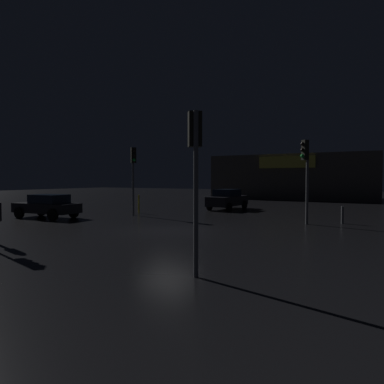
{
  "coord_description": "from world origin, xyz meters",
  "views": [
    {
      "loc": [
        8.7,
        -13.55,
        2.41
      ],
      "look_at": [
        -0.84,
        3.83,
        1.66
      ],
      "focal_mm": 32.7,
      "sensor_mm": 36.0,
      "label": 1
    }
  ],
  "objects_px": {
    "traffic_signal_opposite": "(195,154)",
    "traffic_signal_cross_left": "(133,167)",
    "car_far": "(47,206)",
    "store_building": "(296,177)",
    "traffic_signal_cross_right": "(306,164)",
    "car_near": "(227,199)"
  },
  "relations": [
    {
      "from": "traffic_signal_cross_right",
      "to": "traffic_signal_opposite",
      "type": "bearing_deg",
      "value": -92.33
    },
    {
      "from": "traffic_signal_opposite",
      "to": "traffic_signal_cross_right",
      "type": "distance_m",
      "value": 11.43
    },
    {
      "from": "traffic_signal_opposite",
      "to": "store_building",
      "type": "bearing_deg",
      "value": 98.52
    },
    {
      "from": "store_building",
      "to": "traffic_signal_opposite",
      "type": "bearing_deg",
      "value": -81.48
    },
    {
      "from": "car_near",
      "to": "car_far",
      "type": "bearing_deg",
      "value": -123.89
    },
    {
      "from": "traffic_signal_opposite",
      "to": "car_far",
      "type": "bearing_deg",
      "value": 153.84
    },
    {
      "from": "traffic_signal_opposite",
      "to": "car_far",
      "type": "distance_m",
      "value": 15.74
    },
    {
      "from": "store_building",
      "to": "traffic_signal_cross_right",
      "type": "distance_m",
      "value": 25.95
    },
    {
      "from": "traffic_signal_opposite",
      "to": "car_far",
      "type": "xyz_separation_m",
      "value": [
        -13.98,
        6.87,
        -2.27
      ]
    },
    {
      "from": "store_building",
      "to": "traffic_signal_cross_left",
      "type": "bearing_deg",
      "value": -100.44
    },
    {
      "from": "traffic_signal_opposite",
      "to": "traffic_signal_cross_left",
      "type": "xyz_separation_m",
      "value": [
        -10.29,
        10.63,
        0.17
      ]
    },
    {
      "from": "traffic_signal_opposite",
      "to": "traffic_signal_cross_right",
      "type": "height_order",
      "value": "traffic_signal_cross_right"
    },
    {
      "from": "traffic_signal_opposite",
      "to": "traffic_signal_cross_left",
      "type": "relative_size",
      "value": 0.91
    },
    {
      "from": "traffic_signal_opposite",
      "to": "traffic_signal_cross_left",
      "type": "bearing_deg",
      "value": 134.09
    },
    {
      "from": "traffic_signal_opposite",
      "to": "car_near",
      "type": "xyz_separation_m",
      "value": [
        -6.66,
        17.77,
        -2.21
      ]
    },
    {
      "from": "store_building",
      "to": "traffic_signal_cross_left",
      "type": "xyz_separation_m",
      "value": [
        -4.8,
        -26.05,
        0.58
      ]
    },
    {
      "from": "traffic_signal_cross_right",
      "to": "car_far",
      "type": "relative_size",
      "value": 1.03
    },
    {
      "from": "car_far",
      "to": "traffic_signal_cross_left",
      "type": "bearing_deg",
      "value": 45.52
    },
    {
      "from": "car_far",
      "to": "store_building",
      "type": "bearing_deg",
      "value": 74.1
    },
    {
      "from": "traffic_signal_cross_left",
      "to": "traffic_signal_cross_right",
      "type": "relative_size",
      "value": 1.0
    },
    {
      "from": "traffic_signal_opposite",
      "to": "car_far",
      "type": "height_order",
      "value": "traffic_signal_opposite"
    },
    {
      "from": "traffic_signal_opposite",
      "to": "car_near",
      "type": "bearing_deg",
      "value": 110.55
    }
  ]
}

